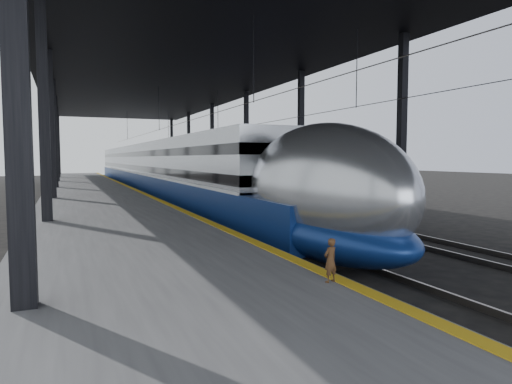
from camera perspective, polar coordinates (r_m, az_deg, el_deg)
ground at (r=13.79m, az=0.02°, el=-9.10°), size 160.00×160.00×0.00m
platform at (r=32.52m, az=-19.74°, el=-0.73°), size 6.00×80.00×1.00m
yellow_strip at (r=32.75m, az=-14.87°, el=0.29°), size 0.30×80.00×0.01m
rails at (r=33.93m, az=-6.11°, el=-1.02°), size 6.52×80.00×0.16m
canopy at (r=33.66m, az=-10.61°, el=14.33°), size 18.00×75.00×9.47m
tgv_train at (r=40.25m, az=-12.52°, el=2.55°), size 3.07×65.20×4.40m
second_train at (r=47.76m, az=-8.02°, el=2.58°), size 2.62×56.05×3.61m
child at (r=8.21m, az=9.28°, el=-8.42°), size 0.33×0.26×0.78m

